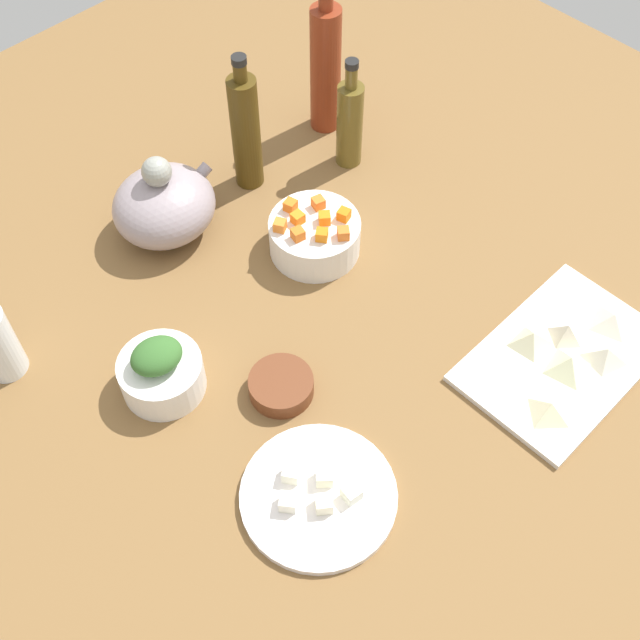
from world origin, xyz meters
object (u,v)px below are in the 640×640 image
plate_tofu (318,496)px  bowl_small_side (281,386)px  bottle_1 (325,68)px  teapot (164,205)px  bowl_greens (162,375)px  cutting_board (562,358)px  bottle_2 (246,131)px  bottle_0 (350,122)px  bowl_carrots (315,236)px

plate_tofu → bowl_small_side: size_ratio=2.23×
bottle_1 → bowl_small_side: bearing=-140.9°
plate_tofu → teapot: teapot is taller
plate_tofu → bowl_greens: bowl_greens is taller
cutting_board → teapot: teapot is taller
bottle_1 → bottle_2: (-19.69, -1.33, -1.23)cm
bottle_0 → bottle_1: size_ratio=0.76×
plate_tofu → bottle_2: size_ratio=0.82×
cutting_board → teapot: bearing=112.4°
bowl_greens → bottle_0: (52.56, 14.38, 5.67)cm
bottle_0 → bowl_carrots: bearing=-150.2°
teapot → bowl_small_side: bearing=-102.5°
bowl_small_side → bottle_2: bearing=54.4°
bowl_greens → bowl_carrots: size_ratio=0.82×
plate_tofu → teapot: bearing=73.1°
plate_tofu → bowl_greens: (-3.75, 27.91, 2.34)cm
cutting_board → bowl_small_side: bearing=143.0°
cutting_board → bowl_greens: (-44.54, 37.46, 2.44)cm
bowl_greens → bottle_1: (56.38, 24.14, 9.41)cm
bowl_small_side → bottle_2: (25.28, 35.28, 9.62)cm
cutting_board → bottle_1: 63.83cm
bowl_greens → bottle_1: bottle_1 is taller
bottle_1 → bottle_2: 19.77cm
cutting_board → bottle_0: bottle_0 is taller
plate_tofu → bottle_0: bottle_0 is taller
bottle_0 → bottle_2: (-15.87, 8.44, 2.52)cm
bowl_carrots → bottle_2: bottle_2 is taller
teapot → bottle_1: (36.95, 0.53, 6.50)cm
bowl_greens → bottle_0: 54.78cm
teapot → bottle_2: size_ratio=0.72×
cutting_board → bowl_carrots: (-10.85, 41.05, 2.58)cm
plate_tofu → teapot: (15.69, 51.51, 5.25)cm
teapot → bottle_2: 18.06cm
cutting_board → plate_tofu: 41.90cm
bowl_greens → bottle_2: bearing=31.9°
bottle_1 → teapot: bearing=-179.2°
bowl_greens → bowl_small_side: (11.41, -12.47, -1.43)cm
bowl_greens → cutting_board: bearing=-40.1°
bowl_carrots → bowl_greens: bearing=-173.9°
cutting_board → bowl_small_side: 41.52cm
bowl_small_side → bottle_2: bottle_2 is taller
plate_tofu → bowl_greens: size_ratio=1.73×
bottle_2 → teapot: bearing=177.4°
cutting_board → bowl_carrots: size_ratio=2.04×
cutting_board → bowl_greens: bowl_greens is taller
bowl_carrots → bottle_1: size_ratio=0.53×
plate_tofu → bowl_carrots: bearing=46.4°
bowl_greens → bottle_2: 43.97cm
bowl_greens → bowl_small_side: 16.96cm
bowl_small_side → bowl_greens: bearing=132.5°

